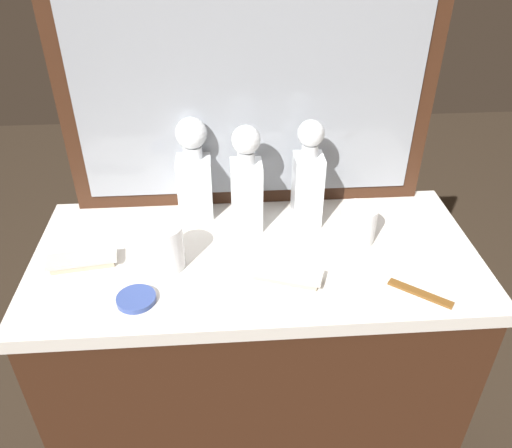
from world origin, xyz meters
TOP-DOWN VIEW (x-y plane):
  - dresser at (0.00, 0.00)m, footprint 1.05×0.50m
  - dresser_mirror at (0.00, 0.23)m, footprint 0.92×0.03m
  - crystal_decanter_front at (-0.14, 0.19)m, footprint 0.09×0.09m
  - crystal_decanter_far_right at (0.14, 0.12)m, footprint 0.07×0.07m
  - crystal_decanter_right at (-0.02, 0.12)m, footprint 0.08×0.08m
  - crystal_tumbler_front at (-0.21, -0.04)m, footprint 0.08×0.08m
  - crystal_tumbler_far_right at (0.25, 0.03)m, footprint 0.09×0.09m
  - silver_brush_far_left at (-0.40, -0.02)m, footprint 0.16×0.07m
  - silver_brush_front at (0.06, -0.10)m, footprint 0.17×0.10m
  - porcelain_dish at (-0.26, -0.15)m, footprint 0.08×0.08m
  - tortoiseshell_comb at (0.34, -0.17)m, footprint 0.12×0.10m

SIDE VIEW (x-z plane):
  - dresser at x=0.00m, z-range 0.00..0.92m
  - tortoiseshell_comb at x=0.34m, z-range 0.92..0.93m
  - porcelain_dish at x=-0.26m, z-range 0.92..0.93m
  - silver_brush_far_left at x=-0.40m, z-range 0.92..0.94m
  - silver_brush_front at x=0.06m, z-range 0.92..0.94m
  - crystal_tumbler_far_right at x=0.25m, z-range 0.92..1.01m
  - crystal_tumbler_front at x=-0.21m, z-range 0.92..1.02m
  - crystal_decanter_front at x=-0.14m, z-range 0.89..1.16m
  - crystal_decanter_right at x=-0.02m, z-range 0.89..1.16m
  - crystal_decanter_far_right at x=0.14m, z-range 0.89..1.17m
  - dresser_mirror at x=0.00m, z-range 0.92..1.56m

